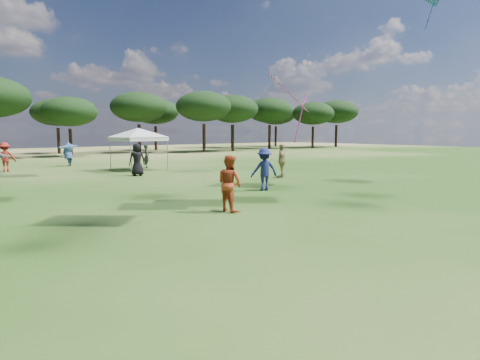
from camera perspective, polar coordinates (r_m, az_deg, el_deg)
The scene contains 2 objects.
tent_right at distance 27.66m, azimuth -14.30°, elevation 6.92°, with size 5.83×5.83×3.12m.
festival_crowd at distance 22.36m, azimuth -28.50°, elevation 1.78°, with size 26.78×22.53×1.92m.
Camera 1 is at (-2.40, 1.24, 2.60)m, focal length 30.00 mm.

